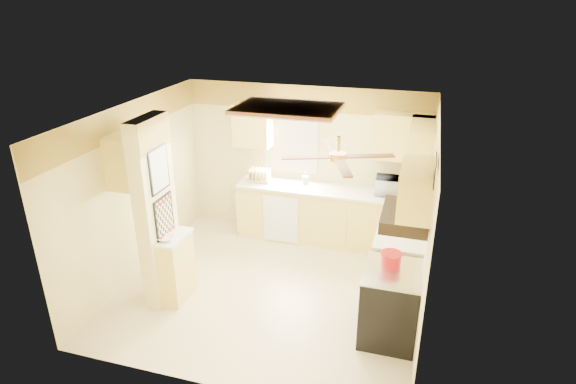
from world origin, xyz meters
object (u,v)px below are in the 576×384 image
(stove, at_px, (390,304))
(kettle, at_px, (405,225))
(microwave, at_px, (392,186))
(dutch_oven, at_px, (391,259))
(bowl, at_px, (166,238))

(stove, bearing_deg, kettle, 86.69)
(microwave, bearing_deg, kettle, 100.45)
(microwave, relative_size, dutch_oven, 1.95)
(microwave, xyz_separation_m, kettle, (0.28, -1.25, -0.02))
(bowl, relative_size, kettle, 0.84)
(microwave, distance_m, dutch_oven, 2.10)
(stove, xyz_separation_m, microwave, (-0.22, 2.19, 0.62))
(bowl, bearing_deg, stove, 2.42)
(stove, height_order, dutch_oven, dutch_oven)
(stove, distance_m, microwave, 2.28)
(dutch_oven, xyz_separation_m, kettle, (0.10, 0.84, 0.05))
(stove, bearing_deg, microwave, 95.85)
(microwave, height_order, kettle, microwave)
(stove, relative_size, dutch_oven, 3.62)
(microwave, bearing_deg, stove, 93.72)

